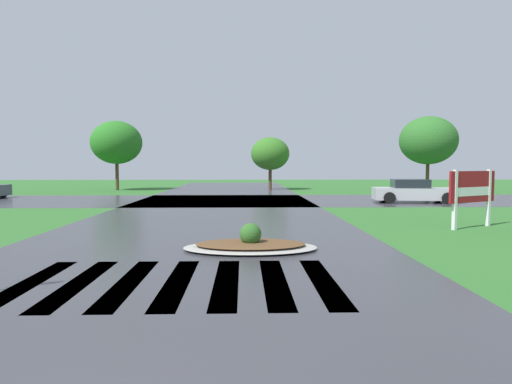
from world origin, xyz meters
name	(u,v)px	position (x,y,z in m)	size (l,w,h in m)	color
asphalt_roadway	(202,239)	(0.00, 10.00, 0.00)	(10.26, 80.00, 0.01)	#35353A
asphalt_cross_road	(223,200)	(0.00, 23.94, 0.00)	(90.00, 9.23, 0.01)	#35353A
crosswalk_stripes	(178,282)	(0.00, 5.21, 0.00)	(5.85, 3.55, 0.01)	white
estate_billboard	(472,190)	(9.05, 12.02, 1.31)	(2.15, 1.24, 2.00)	white
median_island	(250,245)	(1.40, 8.31, 0.13)	(3.42, 1.95, 0.68)	#9E9B93
car_silver_hatch	(414,192)	(10.93, 22.11, 0.62)	(4.76, 2.53, 1.33)	#B7B7BF
traffic_cone	(250,237)	(1.40, 8.27, 0.34)	(0.44, 0.44, 0.69)	orange
background_treeline	(256,145)	(2.28, 34.19, 3.82)	(42.92, 5.89, 6.13)	#4C3823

